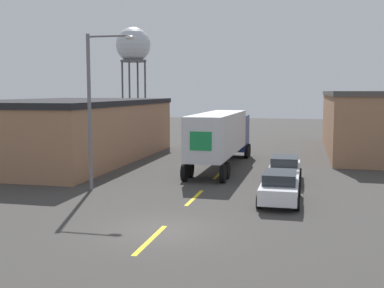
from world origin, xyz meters
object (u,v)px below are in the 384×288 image
parked_car_right_near (280,187)px  water_tower (133,46)px  semi_truck (222,134)px  parked_car_right_mid (285,169)px  street_lamp (95,101)px

parked_car_right_near → water_tower: 55.50m
semi_truck → parked_car_right_mid: semi_truck is taller
street_lamp → semi_truck: bearing=60.9°
water_tower → street_lamp: size_ratio=1.80×
semi_truck → water_tower: water_tower is taller
water_tower → parked_car_right_near: bearing=-62.4°
semi_truck → parked_car_right_near: 11.56m
parked_car_right_near → water_tower: (-25.14, 48.11, 11.57)m
water_tower → semi_truck: bearing=-61.5°
parked_car_right_mid → water_tower: (-25.14, 42.43, 11.57)m
parked_car_right_mid → semi_truck: bearing=134.4°
semi_truck → parked_car_right_mid: bearing=-45.0°
street_lamp → parked_car_right_near: bearing=-4.6°
parked_car_right_mid → parked_car_right_near: bearing=-90.0°
parked_car_right_mid → street_lamp: bearing=-154.2°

